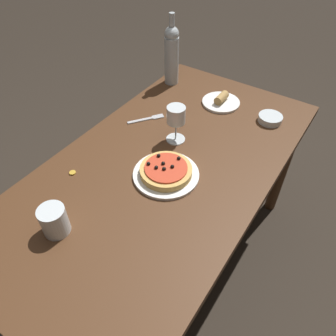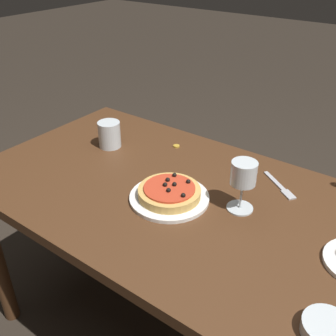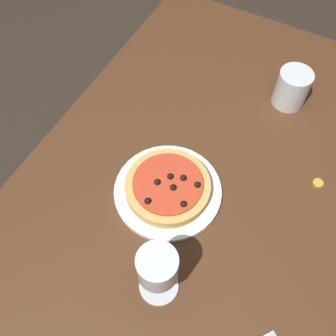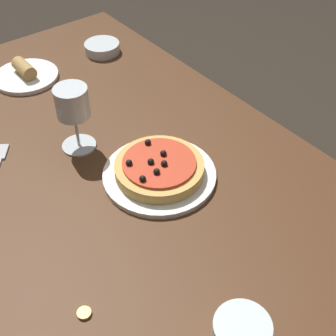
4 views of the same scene
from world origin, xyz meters
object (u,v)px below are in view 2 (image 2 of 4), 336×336
object	(u,v)px
dinner_plate	(169,198)
side_bowl	(327,329)
water_cup	(109,134)
fork	(280,187)
bottle_cap	(176,146)
pizza	(169,192)
dining_table	(188,220)
wine_glass	(243,176)

from	to	relation	value
dinner_plate	side_bowl	bearing A→B (deg)	160.27
water_cup	fork	xyz separation A→B (m)	(-0.63, -0.11, -0.05)
side_bowl	bottle_cap	distance (m)	0.86
bottle_cap	pizza	bearing A→B (deg)	121.92
dining_table	bottle_cap	bearing A→B (deg)	-48.20
dining_table	fork	world-z (taller)	fork
pizza	fork	world-z (taller)	pizza
dinner_plate	fork	size ratio (longest dim) A/B	1.67
water_cup	bottle_cap	distance (m)	0.26
dining_table	water_cup	xyz separation A→B (m)	(0.43, -0.11, 0.14)
side_bowl	dinner_plate	bearing A→B (deg)	-19.73
water_cup	dinner_plate	bearing A→B (deg)	159.08
pizza	fork	size ratio (longest dim) A/B	1.31
dining_table	dinner_plate	xyz separation A→B (m)	(0.04, 0.04, 0.09)
wine_glass	fork	distance (m)	0.22
dining_table	bottle_cap	xyz separation A→B (m)	(0.23, -0.25, 0.09)
side_bowl	fork	size ratio (longest dim) A/B	0.71
pizza	side_bowl	size ratio (longest dim) A/B	1.83
pizza	wine_glass	bearing A→B (deg)	-156.69
wine_glass	side_bowl	world-z (taller)	wine_glass
wine_glass	dinner_plate	bearing A→B (deg)	23.37
pizza	fork	bearing A→B (deg)	-133.20
side_bowl	fork	distance (m)	0.54
dinner_plate	side_bowl	distance (m)	0.57
dinner_plate	pizza	distance (m)	0.02
wine_glass	pizza	bearing A→B (deg)	23.31
fork	water_cup	bearing A→B (deg)	-133.59
dining_table	wine_glass	bearing A→B (deg)	-164.27
dinner_plate	water_cup	bearing A→B (deg)	-20.92
fork	dinner_plate	bearing A→B (deg)	-96.96
dinner_plate	bottle_cap	size ratio (longest dim) A/B	10.12
dinner_plate	pizza	size ratio (longest dim) A/B	1.28
wine_glass	fork	world-z (taller)	wine_glass
bottle_cap	dining_table	bearing A→B (deg)	131.80
wine_glass	dining_table	bearing A→B (deg)	15.73
wine_glass	fork	xyz separation A→B (m)	(-0.05, -0.18, -0.11)
pizza	fork	distance (m)	0.36
wine_glass	bottle_cap	bearing A→B (deg)	-29.01
dinner_plate	water_cup	distance (m)	0.42
dinner_plate	water_cup	xyz separation A→B (m)	(0.39, -0.15, 0.04)
wine_glass	side_bowl	distance (m)	0.45
dinner_plate	pizza	bearing A→B (deg)	-111.93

